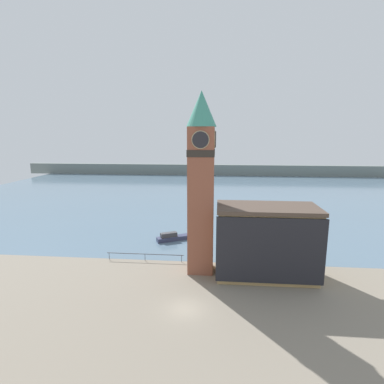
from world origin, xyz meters
The scene contains 8 objects.
ground_plane centered at (0.00, 0.00, 0.00)m, with size 160.00×160.00×0.00m, color gray.
water centered at (0.00, 72.52, 0.00)m, with size 160.00×120.00×0.00m.
far_shoreline centered at (0.00, 112.52, 2.50)m, with size 180.00×3.00×5.00m.
pier_railing centered at (-7.57, 12.27, 0.96)m, with size 11.80×0.08×1.09m.
clock_tower centered at (1.04, 9.80, 12.92)m, with size 3.93×3.93×24.37m.
pier_building centered at (9.83, 8.93, 4.85)m, with size 13.31×6.81×9.66m.
boat_near centered at (-4.58, 21.57, 0.56)m, with size 6.68×4.33×1.54m.
mooring_bollard_near centered at (-0.58, 9.40, 0.34)m, with size 0.31×0.31×0.64m.
Camera 1 is at (3.34, -29.69, 18.79)m, focal length 28.00 mm.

